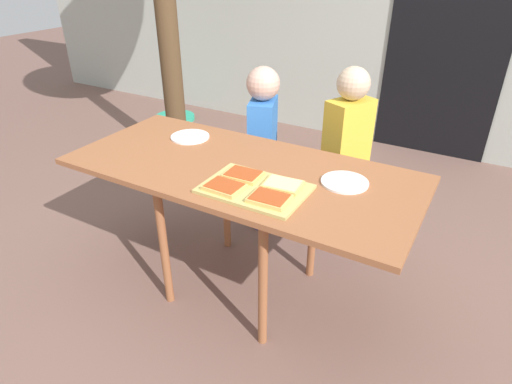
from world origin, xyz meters
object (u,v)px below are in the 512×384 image
pizza_slice_near_right (269,198)px  child_right (346,151)px  pizza_slice_near_left (224,187)px  garden_hose_coil (175,118)px  cutting_board (255,189)px  plate_white_left (190,137)px  dining_table (241,179)px  plate_white_right (345,182)px  pizza_slice_far_left (243,175)px  child_left (263,137)px  pizza_slice_far_right (283,185)px

pizza_slice_near_right → child_right: child_right is taller
pizza_slice_near_left → child_right: (0.22, 0.84, -0.12)m
child_right → garden_hose_coil: bearing=151.6°
garden_hose_coil → pizza_slice_near_right: bearing=-42.8°
pizza_slice_near_right → pizza_slice_near_left: (-0.20, -0.01, 0.00)m
cutting_board → plate_white_left: bearing=150.9°
dining_table → child_right: bearing=65.4°
dining_table → pizza_slice_near_right: 0.34m
pizza_slice_near_right → plate_white_right: 0.36m
dining_table → pizza_slice_far_left: size_ratio=10.13×
pizza_slice_far_left → child_left: child_left is taller
pizza_slice_far_right → pizza_slice_near_right: bearing=-87.5°
dining_table → plate_white_left: 0.44m
pizza_slice_near_right → child_left: bearing=120.5°
cutting_board → pizza_slice_near_right: 0.12m
dining_table → child_right: child_right is taller
pizza_slice_far_left → plate_white_left: bearing=151.6°
plate_white_right → pizza_slice_far_right: bearing=-138.6°
pizza_slice_near_right → dining_table: bearing=140.9°
child_right → pizza_slice_near_left: bearing=-104.9°
pizza_slice_far_left → garden_hose_coil: pizza_slice_far_left is taller
pizza_slice_near_left → plate_white_left: (-0.46, 0.38, -0.02)m
dining_table → child_right: 0.68m
pizza_slice_near_left → garden_hose_coil: 2.92m
cutting_board → child_right: bearing=81.0°
pizza_slice_near_right → plate_white_left: size_ratio=0.79×
pizza_slice_far_right → garden_hose_coil: 2.97m
garden_hose_coil → pizza_slice_far_left: bearing=-43.7°
dining_table → pizza_slice_near_right: size_ratio=10.19×
cutting_board → plate_white_right: bearing=38.9°
pizza_slice_far_right → child_right: bearing=87.7°
plate_white_left → dining_table: bearing=-22.2°
child_right → dining_table: bearing=-114.6°
pizza_slice_near_left → child_left: 0.87m
dining_table → plate_white_left: plate_white_left is taller
dining_table → pizza_slice_near_left: (0.06, -0.22, 0.08)m
pizza_slice_far_left → plate_white_left: pizza_slice_far_left is taller
pizza_slice_near_right → garden_hose_coil: pizza_slice_near_right is taller
plate_white_right → plate_white_left: bearing=174.8°
pizza_slice_far_left → garden_hose_coil: 2.84m
pizza_slice_far_left → child_left: 0.76m
plate_white_left → plate_white_right: bearing=-5.2°
pizza_slice_far_left → pizza_slice_near_right: bearing=-32.4°
plate_white_right → pizza_slice_far_left: bearing=-154.9°
pizza_slice_near_right → pizza_slice_far_left: size_ratio=0.99×
plate_white_right → pizza_slice_near_right: bearing=-123.0°
plate_white_right → child_right: bearing=107.9°
dining_table → pizza_slice_far_right: 0.28m
child_right → pizza_slice_near_right: bearing=-91.6°
garden_hose_coil → child_left: bearing=-35.5°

